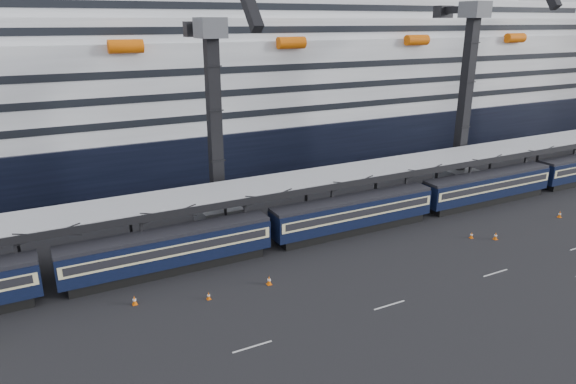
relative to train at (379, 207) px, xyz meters
name	(u,v)px	position (x,y,z in m)	size (l,w,h in m)	color
ground	(477,252)	(4.65, -10.00, -2.20)	(260.00, 260.00, 0.00)	black
train	(379,207)	(0.00, 0.00, 0.00)	(133.05, 3.00, 4.05)	black
canopy	(391,167)	(4.65, 4.00, 3.05)	(130.00, 6.25, 5.53)	#9A9CA2
cruise_ship	(267,80)	(3.57, 35.99, 10.14)	(214.09, 28.84, 34.00)	black
crane_dark_near	(216,119)	(-15.35, 8.59, 9.73)	(4.50, 17.75, 35.08)	#46474D
crane_dark_mid	(469,87)	(19.65, 7.59, 11.16)	(4.50, 18.24, 39.64)	#46474D
traffic_cone_a	(134,300)	(-27.47, -4.46, -1.81)	(0.40, 0.40, 0.80)	#E45C07
traffic_cone_b	(269,280)	(-16.46, -6.46, -1.78)	(0.42, 0.42, 0.84)	#E45C07
traffic_cone_c	(209,296)	(-21.92, -6.41, -1.87)	(0.34, 0.34, 0.68)	#E45C07
traffic_cone_d	(471,235)	(6.68, -7.24, -1.85)	(0.35, 0.35, 0.71)	#E45C07
traffic_cone_e	(496,236)	(8.65, -8.64, -1.79)	(0.41, 0.41, 0.83)	#E45C07
traffic_cone_f	(560,214)	(20.30, -7.60, -1.80)	(0.41, 0.41, 0.81)	#E45C07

